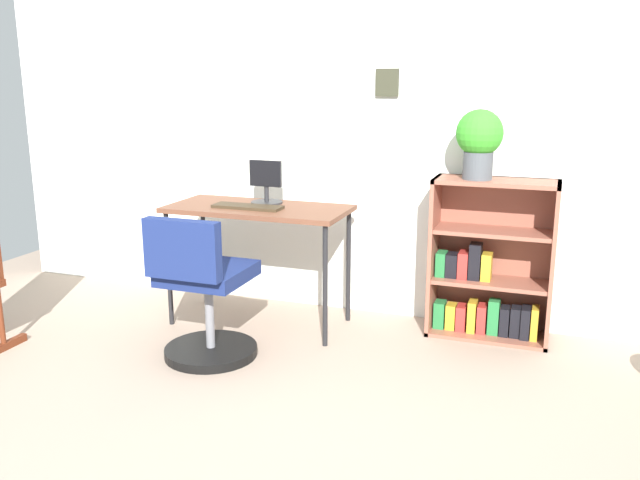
{
  "coord_description": "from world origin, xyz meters",
  "views": [
    {
      "loc": [
        1.27,
        -2.01,
        1.54
      ],
      "look_at": [
        0.11,
        1.2,
        0.7
      ],
      "focal_mm": 37.59,
      "sensor_mm": 36.0,
      "label": 1
    }
  ],
  "objects_px": {
    "desk": "(258,217)",
    "keyboard": "(248,207)",
    "bookshelf_low": "(489,268)",
    "monitor": "(266,185)",
    "office_chair": "(204,297)",
    "potted_plant_on_shelf": "(479,139)"
  },
  "relations": [
    {
      "from": "desk",
      "to": "keyboard",
      "type": "relative_size",
      "value": 2.58
    },
    {
      "from": "keyboard",
      "to": "bookshelf_low",
      "type": "relative_size",
      "value": 0.45
    },
    {
      "from": "monitor",
      "to": "bookshelf_low",
      "type": "height_order",
      "value": "monitor"
    },
    {
      "from": "desk",
      "to": "office_chair",
      "type": "relative_size",
      "value": 1.34
    },
    {
      "from": "desk",
      "to": "bookshelf_low",
      "type": "bearing_deg",
      "value": 11.78
    },
    {
      "from": "monitor",
      "to": "potted_plant_on_shelf",
      "type": "relative_size",
      "value": 0.68
    },
    {
      "from": "keyboard",
      "to": "office_chair",
      "type": "xyz_separation_m",
      "value": [
        -0.01,
        -0.56,
        -0.4
      ]
    },
    {
      "from": "monitor",
      "to": "office_chair",
      "type": "height_order",
      "value": "monitor"
    },
    {
      "from": "monitor",
      "to": "office_chair",
      "type": "bearing_deg",
      "value": -93.99
    },
    {
      "from": "monitor",
      "to": "bookshelf_low",
      "type": "xyz_separation_m",
      "value": [
        1.37,
        0.18,
        -0.45
      ]
    },
    {
      "from": "keyboard",
      "to": "bookshelf_low",
      "type": "bearing_deg",
      "value": 14.25
    },
    {
      "from": "desk",
      "to": "potted_plant_on_shelf",
      "type": "relative_size",
      "value": 2.8
    },
    {
      "from": "desk",
      "to": "monitor",
      "type": "distance_m",
      "value": 0.21
    },
    {
      "from": "desk",
      "to": "monitor",
      "type": "height_order",
      "value": "monitor"
    },
    {
      "from": "bookshelf_low",
      "to": "monitor",
      "type": "bearing_deg",
      "value": -172.44
    },
    {
      "from": "office_chair",
      "to": "bookshelf_low",
      "type": "xyz_separation_m",
      "value": [
        1.42,
        0.92,
        0.06
      ]
    },
    {
      "from": "bookshelf_low",
      "to": "potted_plant_on_shelf",
      "type": "height_order",
      "value": "potted_plant_on_shelf"
    },
    {
      "from": "monitor",
      "to": "desk",
      "type": "bearing_deg",
      "value": -94.88
    },
    {
      "from": "desk",
      "to": "monitor",
      "type": "bearing_deg",
      "value": 85.12
    },
    {
      "from": "monitor",
      "to": "office_chair",
      "type": "xyz_separation_m",
      "value": [
        -0.05,
        -0.73,
        -0.51
      ]
    },
    {
      "from": "desk",
      "to": "bookshelf_low",
      "type": "xyz_separation_m",
      "value": [
        1.38,
        0.29,
        -0.27
      ]
    },
    {
      "from": "monitor",
      "to": "potted_plant_on_shelf",
      "type": "distance_m",
      "value": 1.32
    }
  ]
}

